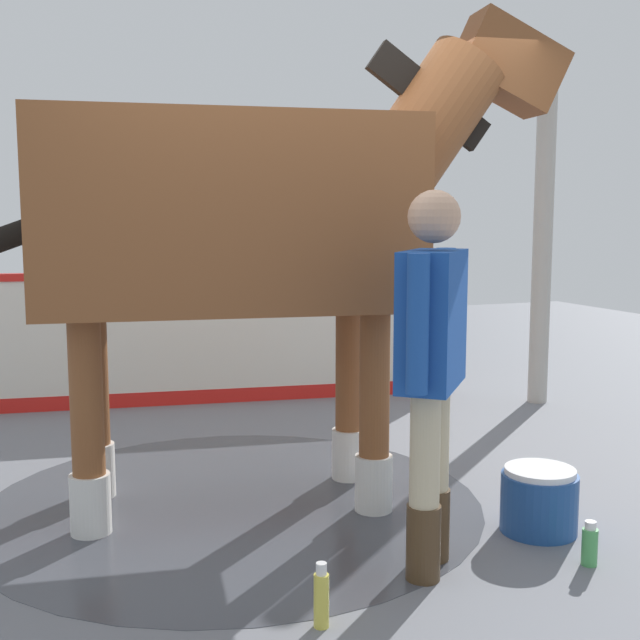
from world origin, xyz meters
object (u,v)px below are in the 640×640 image
Objects in this scene: handler at (432,356)px; horse at (250,219)px; wash_bucket at (539,500)px; bottle_shampoo at (321,598)px; bottle_spray at (590,545)px.

horse is at bearing -25.47° from handler.
handler is 1.10m from wash_bucket.
bottle_shampoo is 1.25× the size of bottle_spray.
horse reaches higher than handler.
wash_bucket reaches higher than bottle_spray.
horse reaches higher than bottle_spray.
handler is at bearing 13.74° from wash_bucket.
bottle_shampoo is (1.35, 0.48, -0.04)m from wash_bucket.
horse is 2.06m from wash_bucket.
bottle_shampoo is at bearing 3.07° from bottle_spray.
horse is 12.76× the size of bottle_shampoo.
bottle_spray is at bearing -176.93° from bottle_shampoo.
wash_bucket is (-0.72, -0.18, -0.80)m from handler.
handler is (-0.49, 1.09, -0.58)m from horse.
horse is at bearing -37.21° from wash_bucket.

